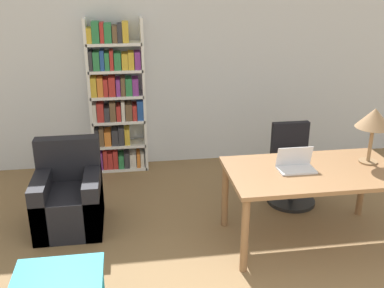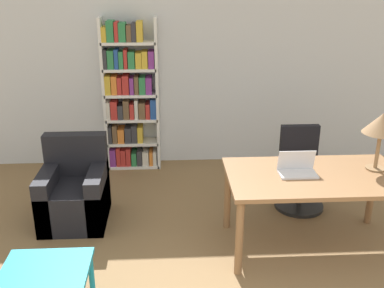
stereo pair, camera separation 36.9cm
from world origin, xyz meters
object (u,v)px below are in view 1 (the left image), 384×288
object	(u,v)px
laptop	(296,165)
bookshelf	(116,100)
table_lamp	(374,119)
side_table_blue	(58,286)
armchair	(69,200)
office_chair	(292,169)
desk	(313,179)

from	to	relation	value
laptop	bookshelf	world-z (taller)	bookshelf
laptop	table_lamp	bearing A→B (deg)	4.86
side_table_blue	bookshelf	bearing A→B (deg)	82.02
armchair	office_chair	bearing A→B (deg)	4.61
desk	table_lamp	size ratio (longest dim) A/B	2.98
laptop	armchair	xyz separation A→B (m)	(-2.19, 0.60, -0.51)
laptop	office_chair	distance (m)	0.94
table_lamp	office_chair	xyz separation A→B (m)	(-0.48, 0.74, -0.80)
table_lamp	laptop	bearing A→B (deg)	-175.14
table_lamp	armchair	size ratio (longest dim) A/B	0.61
side_table_blue	armchair	bearing A→B (deg)	93.35
laptop	side_table_blue	xyz separation A→B (m)	(-2.10, -0.95, -0.39)
desk	bookshelf	size ratio (longest dim) A/B	0.82
armchair	bookshelf	distance (m)	1.65
armchair	bookshelf	size ratio (longest dim) A/B	0.45
table_lamp	office_chair	world-z (taller)	table_lamp
office_chair	bookshelf	bearing A→B (deg)	148.07
desk	laptop	bearing A→B (deg)	169.07
armchair	bookshelf	world-z (taller)	bookshelf
table_lamp	bookshelf	distance (m)	3.15
office_chair	bookshelf	world-z (taller)	bookshelf
desk	laptop	world-z (taller)	laptop
laptop	office_chair	size ratio (longest dim) A/B	0.37
table_lamp	side_table_blue	world-z (taller)	table_lamp
office_chair	armchair	xyz separation A→B (m)	(-2.48, -0.20, -0.10)
desk	laptop	distance (m)	0.22
office_chair	table_lamp	bearing A→B (deg)	-56.79
desk	table_lamp	bearing A→B (deg)	9.33
side_table_blue	laptop	bearing A→B (deg)	24.36
desk	bookshelf	bearing A→B (deg)	131.93
table_lamp	bookshelf	size ratio (longest dim) A/B	0.27
laptop	office_chair	world-z (taller)	laptop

